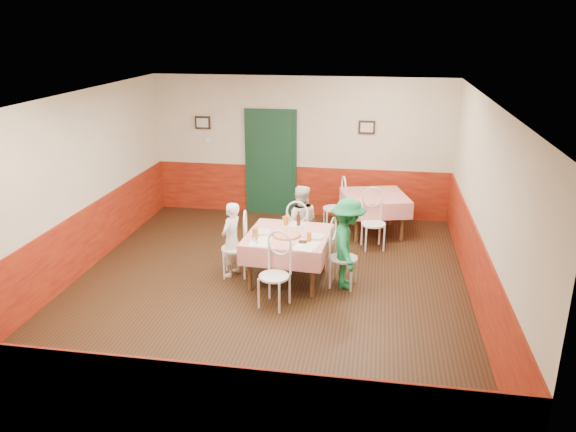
% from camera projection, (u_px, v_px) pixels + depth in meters
% --- Properties ---
extents(floor, '(7.00, 7.00, 0.00)m').
position_uv_depth(floor, '(267.00, 288.00, 8.44)').
color(floor, black).
rests_on(floor, ground).
extents(ceiling, '(7.00, 7.00, 0.00)m').
position_uv_depth(ceiling, '(264.00, 99.00, 7.52)').
color(ceiling, white).
rests_on(ceiling, back_wall).
extents(back_wall, '(6.00, 0.10, 2.80)m').
position_uv_depth(back_wall, '(301.00, 147.00, 11.24)').
color(back_wall, beige).
rests_on(back_wall, ground).
extents(front_wall, '(6.00, 0.10, 2.80)m').
position_uv_depth(front_wall, '(183.00, 322.00, 4.71)').
color(front_wall, beige).
rests_on(front_wall, ground).
extents(left_wall, '(0.10, 7.00, 2.80)m').
position_uv_depth(left_wall, '(70.00, 189.00, 8.44)').
color(left_wall, beige).
rests_on(left_wall, ground).
extents(right_wall, '(0.10, 7.00, 2.80)m').
position_uv_depth(right_wall, '(485.00, 210.00, 7.52)').
color(right_wall, beige).
rests_on(right_wall, ground).
extents(wainscot_back, '(6.00, 0.03, 1.00)m').
position_uv_depth(wainscot_back, '(300.00, 191.00, 11.52)').
color(wainscot_back, maroon).
rests_on(wainscot_back, ground).
extents(wainscot_front, '(6.00, 0.03, 1.00)m').
position_uv_depth(wainscot_front, '(189.00, 410.00, 5.02)').
color(wainscot_front, maroon).
rests_on(wainscot_front, ground).
extents(wainscot_left, '(0.03, 7.00, 1.00)m').
position_uv_depth(wainscot_left, '(79.00, 245.00, 8.73)').
color(wainscot_left, maroon).
rests_on(wainscot_left, ground).
extents(wainscot_right, '(0.03, 7.00, 1.00)m').
position_uv_depth(wainscot_right, '(476.00, 271.00, 7.81)').
color(wainscot_right, maroon).
rests_on(wainscot_right, ground).
extents(door, '(0.96, 0.06, 2.10)m').
position_uv_depth(door, '(271.00, 164.00, 11.40)').
color(door, black).
rests_on(door, ground).
extents(picture_left, '(0.32, 0.03, 0.26)m').
position_uv_depth(picture_left, '(203.00, 123.00, 11.35)').
color(picture_left, black).
rests_on(picture_left, back_wall).
extents(picture_right, '(0.32, 0.03, 0.26)m').
position_uv_depth(picture_right, '(367.00, 127.00, 10.84)').
color(picture_right, black).
rests_on(picture_right, back_wall).
extents(thermostat, '(0.10, 0.03, 0.10)m').
position_uv_depth(thermostat, '(208.00, 140.00, 11.45)').
color(thermostat, white).
rests_on(thermostat, back_wall).
extents(main_table, '(1.30, 1.30, 0.77)m').
position_uv_depth(main_table, '(288.00, 258.00, 8.57)').
color(main_table, red).
rests_on(main_table, ground).
extents(second_table, '(1.37, 1.37, 0.77)m').
position_uv_depth(second_table, '(374.00, 214.00, 10.49)').
color(second_table, red).
rests_on(second_table, ground).
extents(chair_left, '(0.48, 0.48, 0.90)m').
position_uv_depth(chair_left, '(235.00, 248.00, 8.72)').
color(chair_left, white).
rests_on(chair_left, ground).
extents(chair_right, '(0.48, 0.48, 0.90)m').
position_uv_depth(chair_right, '(343.00, 258.00, 8.36)').
color(chair_right, white).
rests_on(chair_right, ground).
extents(chair_far, '(0.46, 0.46, 0.90)m').
position_uv_depth(chair_far, '(300.00, 234.00, 9.32)').
color(chair_far, white).
rests_on(chair_far, ground).
extents(chair_near, '(0.52, 0.52, 0.90)m').
position_uv_depth(chair_near, '(274.00, 277.00, 7.76)').
color(chair_near, white).
rests_on(chair_near, ground).
extents(chair_second_a, '(0.51, 0.51, 0.90)m').
position_uv_depth(chair_second_a, '(334.00, 208.00, 10.58)').
color(chair_second_a, white).
rests_on(chair_second_a, ground).
extents(chair_second_b, '(0.51, 0.51, 0.90)m').
position_uv_depth(chair_second_b, '(373.00, 224.00, 9.77)').
color(chair_second_b, white).
rests_on(chair_second_b, ground).
extents(pizza, '(0.43, 0.43, 0.03)m').
position_uv_depth(pizza, '(287.00, 235.00, 8.37)').
color(pizza, '#B74723').
rests_on(pizza, main_table).
extents(plate_left, '(0.27, 0.27, 0.01)m').
position_uv_depth(plate_left, '(262.00, 232.00, 8.52)').
color(plate_left, white).
rests_on(plate_left, main_table).
extents(plate_right, '(0.27, 0.27, 0.01)m').
position_uv_depth(plate_right, '(316.00, 236.00, 8.34)').
color(plate_right, white).
rests_on(plate_right, main_table).
extents(plate_far, '(0.27, 0.27, 0.01)m').
position_uv_depth(plate_far, '(295.00, 225.00, 8.80)').
color(plate_far, white).
rests_on(plate_far, main_table).
extents(glass_a, '(0.09, 0.09, 0.16)m').
position_uv_depth(glass_a, '(255.00, 233.00, 8.25)').
color(glass_a, '#BF7219').
rests_on(glass_a, main_table).
extents(glass_b, '(0.08, 0.08, 0.13)m').
position_uv_depth(glass_b, '(309.00, 237.00, 8.15)').
color(glass_b, '#BF7219').
rests_on(glass_b, main_table).
extents(glass_c, '(0.08, 0.08, 0.14)m').
position_uv_depth(glass_c, '(286.00, 221.00, 8.81)').
color(glass_c, '#BF7219').
rests_on(glass_c, main_table).
extents(beer_bottle, '(0.06, 0.06, 0.22)m').
position_uv_depth(beer_bottle, '(299.00, 220.00, 8.73)').
color(beer_bottle, '#381C0A').
rests_on(beer_bottle, main_table).
extents(shaker_a, '(0.04, 0.04, 0.09)m').
position_uv_depth(shaker_a, '(254.00, 239.00, 8.13)').
color(shaker_a, silver).
rests_on(shaker_a, main_table).
extents(shaker_b, '(0.04, 0.04, 0.09)m').
position_uv_depth(shaker_b, '(257.00, 241.00, 8.06)').
color(shaker_b, silver).
rests_on(shaker_b, main_table).
extents(shaker_c, '(0.04, 0.04, 0.09)m').
position_uv_depth(shaker_c, '(253.00, 237.00, 8.21)').
color(shaker_c, '#B23319').
rests_on(shaker_c, main_table).
extents(menu_left, '(0.33, 0.42, 0.00)m').
position_uv_depth(menu_left, '(260.00, 241.00, 8.16)').
color(menu_left, white).
rests_on(menu_left, main_table).
extents(menu_right, '(0.40, 0.47, 0.00)m').
position_uv_depth(menu_right, '(306.00, 246.00, 8.00)').
color(menu_right, white).
rests_on(menu_right, main_table).
extents(wallet, '(0.12, 0.10, 0.02)m').
position_uv_depth(wallet, '(303.00, 242.00, 8.12)').
color(wallet, black).
rests_on(wallet, main_table).
extents(diner_left, '(0.40, 0.50, 1.19)m').
position_uv_depth(diner_left, '(231.00, 239.00, 8.69)').
color(diner_left, gray).
rests_on(diner_left, ground).
extents(diner_far, '(0.66, 0.53, 1.27)m').
position_uv_depth(diner_far, '(300.00, 222.00, 9.31)').
color(diner_far, gray).
rests_on(diner_far, ground).
extents(diner_right, '(0.63, 0.95, 1.38)m').
position_uv_depth(diner_right, '(347.00, 244.00, 8.27)').
color(diner_right, gray).
rests_on(diner_right, ground).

